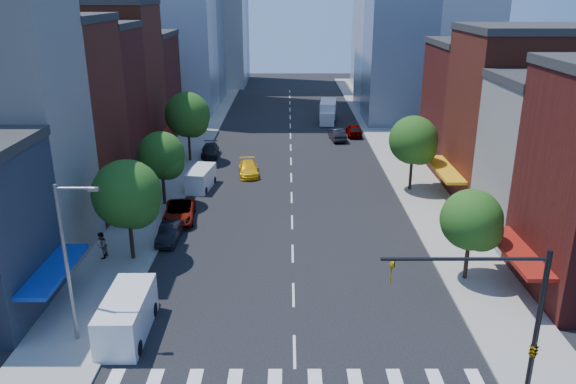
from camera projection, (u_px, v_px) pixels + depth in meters
name	position (u px, v px, depth m)	size (l,w,h in m)	color
ground	(294.00, 352.00, 30.11)	(220.00, 220.00, 0.00)	black
sidewalk_left	(187.00, 151.00, 67.76)	(5.00, 120.00, 0.15)	gray
sidewalk_right	(394.00, 151.00, 67.76)	(5.00, 120.00, 0.15)	gray
bldg_left_2	(40.00, 122.00, 46.72)	(12.00, 9.00, 16.00)	#5D2316
bldg_left_3	(77.00, 108.00, 54.90)	(12.00, 8.00, 15.00)	#4D1313
bldg_left_4	(103.00, 84.00, 62.57)	(12.00, 9.00, 17.00)	#5D2316
bldg_left_5	(128.00, 89.00, 72.19)	(12.00, 10.00, 13.00)	#4D1313
bldg_right_1	(571.00, 164.00, 42.23)	(12.00, 8.00, 12.00)	beige
bldg_right_2	(526.00, 119.00, 50.20)	(12.00, 10.00, 15.00)	#5D2316
bldg_right_3	(487.00, 108.00, 59.96)	(12.00, 10.00, 13.00)	#4D1313
traffic_signal	(524.00, 333.00, 24.48)	(7.24, 2.24, 8.00)	black
streetlight	(69.00, 255.00, 29.27)	(2.25, 0.25, 9.00)	slate
tree_left_near	(129.00, 197.00, 38.76)	(4.80, 4.80, 7.30)	black
tree_left_mid	(163.00, 157.00, 49.23)	(4.20, 4.20, 6.65)	black
tree_left_far	(189.00, 117.00, 62.19)	(5.00, 5.00, 7.75)	black
tree_right_near	(474.00, 222.00, 36.17)	(4.00, 4.00, 6.20)	black
tree_right_far	(415.00, 142.00, 52.90)	(4.60, 4.60, 7.20)	black
parked_car_front	(138.00, 309.00, 32.92)	(1.50, 3.73, 1.27)	silver
parked_car_second	(170.00, 233.00, 43.29)	(1.44, 4.13, 1.36)	black
parked_car_third	(179.00, 212.00, 47.20)	(2.48, 5.37, 1.49)	#999999
parked_car_rear	(210.00, 150.00, 65.88)	(1.93, 4.75, 1.38)	black
cargo_van_near	(126.00, 317.00, 31.13)	(2.34, 5.63, 2.39)	silver
cargo_van_far	(201.00, 179.00, 54.83)	(2.53, 4.97, 2.03)	white
taxi	(248.00, 169.00, 59.05)	(1.93, 4.76, 1.38)	yellow
traffic_car_oncoming	(337.00, 134.00, 72.90)	(1.64, 4.71, 1.55)	black
traffic_car_far	(354.00, 130.00, 75.11)	(1.89, 4.71, 1.60)	#999999
box_truck	(328.00, 112.00, 83.19)	(2.94, 7.66, 3.01)	silver
pedestrian_near	(122.00, 286.00, 34.82)	(0.63, 0.41, 1.72)	#999999
pedestrian_far	(101.00, 245.00, 40.08)	(0.95, 0.74, 1.96)	#999999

